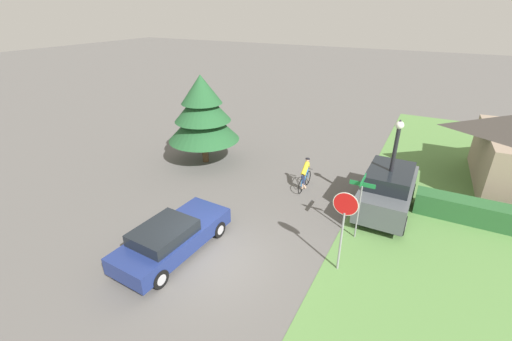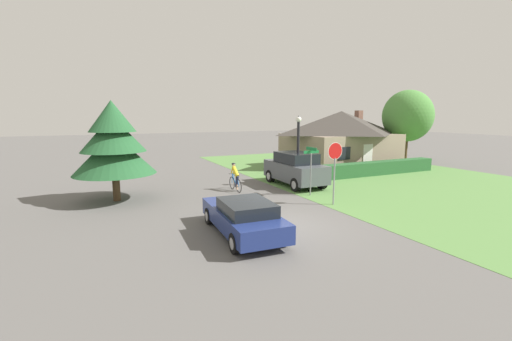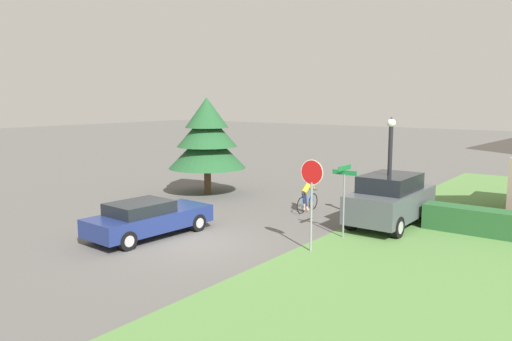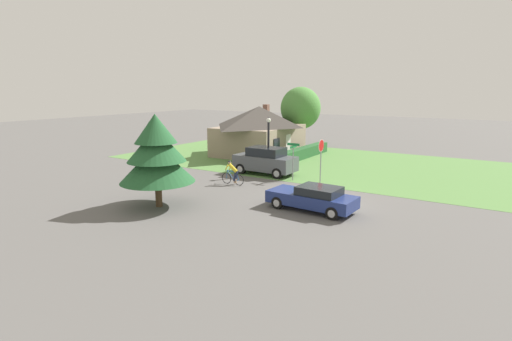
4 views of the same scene
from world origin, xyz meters
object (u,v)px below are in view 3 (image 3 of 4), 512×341
Objects in this scene: stop_sign at (312,186)px; street_lamp at (390,162)px; parked_suv_right at (390,200)px; cyclist at (307,195)px; street_name_sign at (344,188)px; sedan_left_lane at (148,218)px; conifer_tall_near at (207,138)px.

stop_sign is 4.40m from street_lamp.
parked_suv_right is 1.08× the size of street_lamp.
stop_sign is at bearing -148.41° from cyclist.
street_lamp is 2.50m from street_name_sign.
stop_sign is (-0.76, -4.56, 1.10)m from parked_suv_right.
street_name_sign is (-0.66, -2.55, 0.77)m from parked_suv_right.
sedan_left_lane is 7.09m from cyclist.
stop_sign is 10.42m from conifer_tall_near.
conifer_tall_near is at bearing 85.73° from cyclist.
stop_sign is 1.16× the size of street_name_sign.
conifer_tall_near is (-9.79, 0.84, 0.37)m from street_lamp.
street_lamp is (0.77, 4.32, 0.37)m from stop_sign.
street_name_sign is 9.71m from conifer_tall_near.
street_lamp is at bearing -41.40° from sedan_left_lane.
conifer_tall_near is (-6.05, 0.41, 2.09)m from cyclist.
stop_sign is at bearing -67.21° from sedan_left_lane.
conifer_tall_near is at bearing 30.44° from sedan_left_lane.
stop_sign reaches higher than cyclist.
sedan_left_lane is at bearing -134.59° from street_lamp.
parked_suv_right is at bearing -3.50° from conifer_tall_near.
street_name_sign is at bearing -132.17° from cyclist.
conifer_tall_near is (-9.02, 5.16, 0.74)m from stop_sign.
sedan_left_lane is 8.25m from conifer_tall_near.
cyclist is at bearing 138.25° from street_name_sign.
sedan_left_lane is 6.83m from street_name_sign.
stop_sign is 0.71× the size of street_lamp.
sedan_left_lane is 1.03× the size of parked_suv_right.
parked_suv_right reaches higher than cyclist.
cyclist is 0.67× the size of street_name_sign.
conifer_tall_near reaches higher than cyclist.
street_name_sign is (5.48, 3.93, 1.10)m from sedan_left_lane.
cyclist is (2.41, 6.67, 0.08)m from sedan_left_lane.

